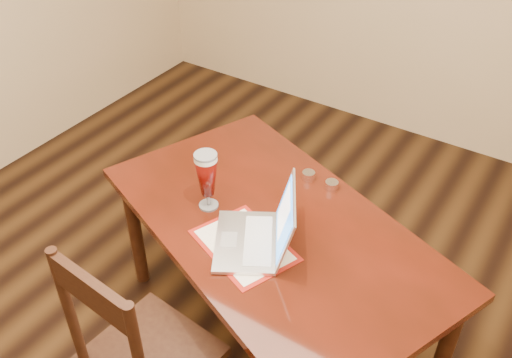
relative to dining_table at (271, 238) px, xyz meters
The scene contains 3 objects.
room_shell 1.14m from the dining_table, 103.61° to the right, with size 4.51×5.01×2.71m.
dining_table is the anchor object (origin of this frame).
dining_chair 0.73m from the dining_table, 102.14° to the right, with size 0.49×0.47×1.08m.
Camera 1 is at (1.01, -1.25, 2.39)m, focal length 40.00 mm.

